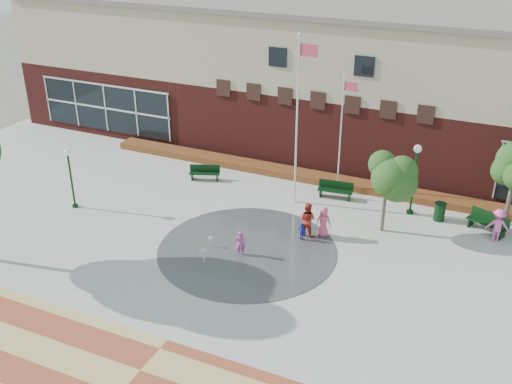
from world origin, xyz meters
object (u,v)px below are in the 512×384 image
at_px(flagpole_left, 298,113).
at_px(trash_can, 440,212).
at_px(child_splash, 240,243).
at_px(flagpole_right, 342,129).
at_px(bench_left, 205,175).

xyz_separation_m(flagpole_left, trash_can, (7.42, 1.14, -4.57)).
height_order(trash_can, child_splash, child_splash).
distance_m(flagpole_right, child_splash, 9.02).
height_order(flagpole_left, flagpole_right, flagpole_left).
bearing_deg(bench_left, flagpole_left, -25.51).
height_order(flagpole_left, bench_left, flagpole_left).
distance_m(flagpole_left, trash_can, 8.79).
distance_m(flagpole_left, child_splash, 7.50).
distance_m(bench_left, trash_can, 13.30).
height_order(bench_left, child_splash, child_splash).
xyz_separation_m(flagpole_left, flagpole_right, (1.72, 2.14, -1.28)).
bearing_deg(child_splash, flagpole_left, -118.59).
xyz_separation_m(flagpole_right, trash_can, (5.70, -1.01, -3.28)).
bearing_deg(bench_left, flagpole_right, -8.41).
bearing_deg(flagpole_right, trash_can, -3.62).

